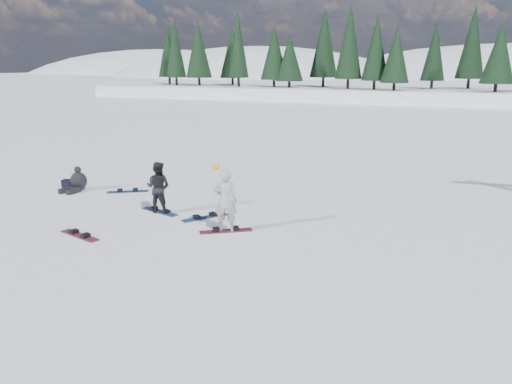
# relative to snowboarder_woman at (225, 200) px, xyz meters

# --- Properties ---
(ground) EXTENTS (420.00, 420.00, 0.00)m
(ground) POSITION_rel_snowboarder_woman_xyz_m (0.24, 0.00, -0.93)
(ground) COLOR white
(ground) RESTS_ON ground
(alpine_backdrop) EXTENTS (412.50, 227.00, 53.20)m
(alpine_backdrop) POSITION_rel_snowboarder_woman_xyz_m (-11.48, 189.17, -14.90)
(alpine_backdrop) COLOR white
(alpine_backdrop) RESTS_ON ground
(snowboarder_woman) EXTENTS (0.78, 0.65, 1.98)m
(snowboarder_woman) POSITION_rel_snowboarder_woman_xyz_m (0.00, 0.00, 0.00)
(snowboarder_woman) COLOR #AEAFB4
(snowboarder_woman) RESTS_ON ground
(snowboarder_man) EXTENTS (0.88, 0.72, 1.65)m
(snowboarder_man) POSITION_rel_snowboarder_woman_xyz_m (-2.83, 0.92, -0.10)
(snowboarder_man) COLOR black
(snowboarder_man) RESTS_ON ground
(seated_rider) EXTENTS (0.74, 1.13, 0.91)m
(seated_rider) POSITION_rel_snowboarder_woman_xyz_m (-7.26, 2.17, -0.58)
(seated_rider) COLOR black
(seated_rider) RESTS_ON ground
(gear_bag) EXTENTS (0.53, 0.44, 0.30)m
(gear_bag) POSITION_rel_snowboarder_woman_xyz_m (-7.96, 2.42, -0.78)
(gear_bag) COLOR black
(gear_bag) RESTS_ON ground
(snowboard_woman) EXTENTS (1.40, 1.07, 0.03)m
(snowboard_woman) POSITION_rel_snowboarder_woman_xyz_m (0.00, 0.00, -0.91)
(snowboard_woman) COLOR maroon
(snowboard_woman) RESTS_ON ground
(snowboard_man) EXTENTS (1.52, 0.69, 0.03)m
(snowboard_man) POSITION_rel_snowboarder_woman_xyz_m (-2.83, 0.92, -0.91)
(snowboard_man) COLOR navy
(snowboard_man) RESTS_ON ground
(snowboard_loose_c) EXTENTS (1.42, 1.03, 0.03)m
(snowboard_loose_c) POSITION_rel_snowboarder_woman_xyz_m (-5.36, 2.67, -0.91)
(snowboard_loose_c) COLOR #1B3D96
(snowboard_loose_c) RESTS_ON ground
(snowboard_loose_a) EXTENTS (1.09, 1.39, 0.03)m
(snowboard_loose_a) POSITION_rel_snowboarder_woman_xyz_m (-1.17, 0.92, -0.91)
(snowboard_loose_a) COLOR navy
(snowboard_loose_a) RESTS_ON ground
(snowboard_loose_b) EXTENTS (1.52, 0.68, 0.03)m
(snowboard_loose_b) POSITION_rel_snowboarder_woman_xyz_m (-3.58, -1.91, -0.91)
(snowboard_loose_b) COLOR maroon
(snowboard_loose_b) RESTS_ON ground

